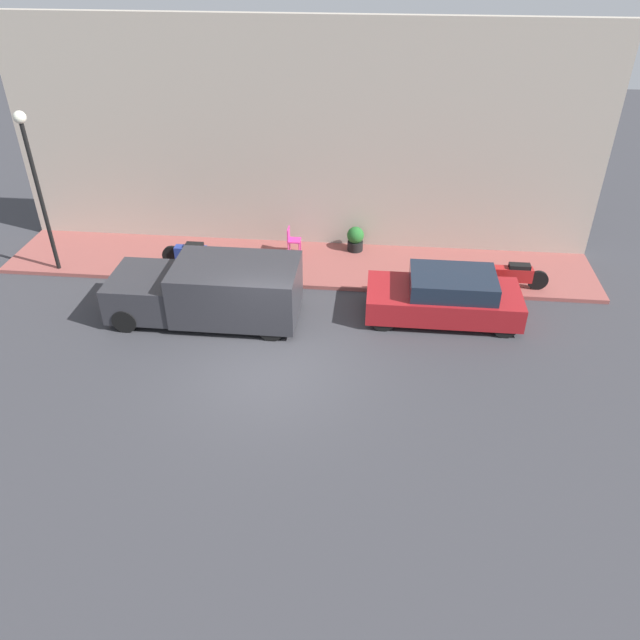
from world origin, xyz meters
TOP-DOWN VIEW (x-y plane):
  - ground_plane at (0.00, 0.00)m, footprint 60.00×60.00m
  - sidewalk at (5.29, 0.00)m, footprint 2.85×18.03m
  - building_facade at (6.87, 0.00)m, footprint 0.30×18.03m
  - parked_car at (2.75, -4.31)m, footprint 1.80×4.07m
  - delivery_van at (2.16, 1.97)m, footprint 2.09×5.01m
  - motorcycle_red at (4.32, -6.35)m, footprint 0.30×2.03m
  - motorcycle_blue at (4.70, 3.17)m, footprint 0.30×1.81m
  - streetlamp at (4.17, 7.22)m, footprint 0.34×0.34m
  - potted_plant at (6.28, -1.73)m, footprint 0.54×0.54m
  - cafe_chair at (5.83, 0.24)m, footprint 0.40×0.40m

SIDE VIEW (x-z plane):
  - ground_plane at x=0.00m, z-range 0.00..0.00m
  - sidewalk at x=5.29m, z-range 0.00..0.12m
  - potted_plant at x=6.28m, z-range 0.13..0.92m
  - motorcycle_red at x=4.32m, z-range 0.16..0.93m
  - motorcycle_blue at x=4.70m, z-range 0.16..0.93m
  - cafe_chair at x=5.83m, z-range 0.19..1.07m
  - parked_car at x=2.75m, z-range -0.02..1.30m
  - delivery_van at x=2.16m, z-range 0.03..1.62m
  - streetlamp at x=4.17m, z-range 0.87..5.60m
  - building_facade at x=6.87m, z-range 0.00..6.93m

